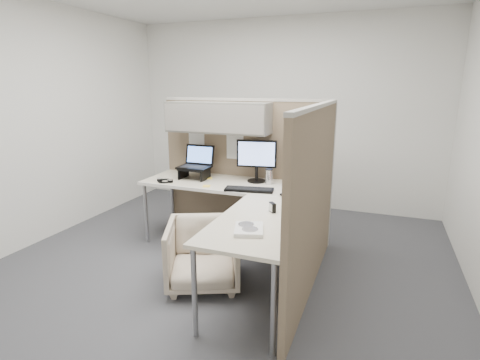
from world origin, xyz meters
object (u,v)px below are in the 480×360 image
(office_chair, at_px, (203,251))
(keyboard, at_px, (249,190))
(desk, at_px, (238,199))
(monitor_left, at_px, (257,157))

(office_chair, relative_size, keyboard, 1.33)
(desk, distance_m, monitor_left, 0.64)
(monitor_left, bearing_deg, office_chair, -107.17)
(office_chair, bearing_deg, keyboard, 50.15)
(office_chair, bearing_deg, desk, 50.03)
(desk, xyz_separation_m, keyboard, (0.05, 0.18, 0.05))
(monitor_left, height_order, keyboard, monitor_left)
(monitor_left, distance_m, keyboard, 0.46)
(office_chair, height_order, monitor_left, monitor_left)
(office_chair, relative_size, monitor_left, 1.41)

